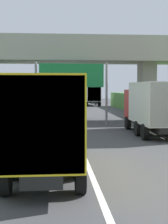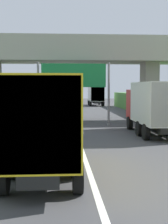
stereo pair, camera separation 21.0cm
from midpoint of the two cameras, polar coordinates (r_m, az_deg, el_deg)
name	(u,v)px [view 2 (the right image)]	position (r m, az deg, el deg)	size (l,w,h in m)	color
lane_centre_stripe	(76,131)	(23.71, -1.22, -3.24)	(0.20, 96.94, 0.01)	white
overpass_bridge	(72,59)	(30.74, -1.88, 9.16)	(40.00, 4.80, 7.63)	#9E998E
overhead_highway_sign	(74,79)	(26.69, -1.56, 5.68)	(5.88, 0.18, 5.13)	slate
truck_red	(153,105)	(22.09, 12.18, 1.14)	(2.44, 7.30, 3.44)	black
truck_yellow	(44,120)	(11.73, -6.37, -1.40)	(2.44, 7.30, 3.44)	black
truck_orange	(28,98)	(37.86, -9.49, 2.41)	(2.44, 7.30, 3.44)	black
truck_white	(96,94)	(57.39, 2.12, 3.05)	(2.44, 7.30, 3.44)	black
car_black	(12,115)	(27.88, -12.05, -0.46)	(1.86, 4.10, 1.72)	black
car_green	(56,104)	(44.78, -4.68, 1.34)	(1.86, 4.10, 1.72)	#236B38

